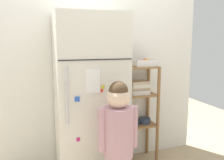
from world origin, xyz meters
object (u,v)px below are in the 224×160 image
at_px(child_standing, 118,131).
at_px(pantry_shelf_unit, 139,102).
at_px(refrigerator, 90,98).
at_px(fruit_bin, 144,63).

bearing_deg(child_standing, pantry_shelf_unit, 52.87).
height_order(refrigerator, pantry_shelf_unit, refrigerator).
bearing_deg(fruit_bin, child_standing, -130.16).
bearing_deg(pantry_shelf_unit, refrigerator, -167.26).
xyz_separation_m(pantry_shelf_unit, fruit_bin, (0.05, -0.01, 0.45)).
height_order(refrigerator, fruit_bin, refrigerator).
distance_m(refrigerator, pantry_shelf_unit, 0.63).
bearing_deg(pantry_shelf_unit, fruit_bin, -10.90).
distance_m(refrigerator, fruit_bin, 0.74).
relative_size(refrigerator, fruit_bin, 7.01).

